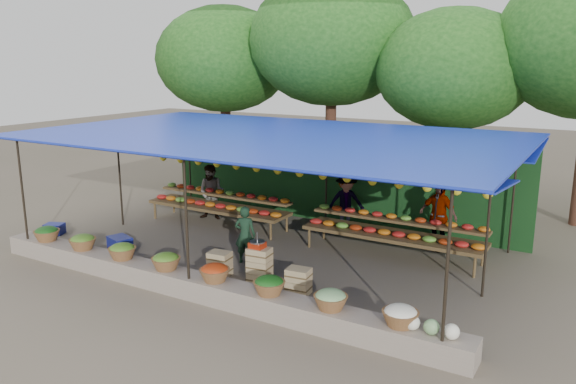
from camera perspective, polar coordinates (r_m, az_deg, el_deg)
The scene contains 16 objects.
ground at distance 13.22m, azimuth -1.81°, elevation -6.31°, with size 60.00×60.00×0.00m, color brown.
stone_curb at distance 11.07m, azimuth -9.49°, elevation -9.37°, with size 10.60×0.55×0.40m, color gray.
stall_canopy at distance 12.63m, azimuth -1.76°, elevation 5.32°, with size 10.80×6.60×2.82m.
produce_baskets at distance 11.00m, azimuth -9.96°, elevation -7.51°, with size 8.98×0.58×0.34m.
netting_backdrop at distance 15.55m, azimuth 4.33°, elevation 1.42°, with size 10.60×0.06×2.50m, color #184318.
tree_row at distance 17.73m, azimuth 10.33°, elevation 13.94°, with size 16.51×5.50×7.12m.
fruit_table_left at distance 15.47m, azimuth -7.00°, elevation -1.14°, with size 4.21×0.95×0.93m.
fruit_table_right at distance 13.16m, azimuth 10.68°, elevation -3.86°, with size 4.21×0.95×0.93m.
crate_counter at distance 11.43m, azimuth -3.03°, elevation -7.87°, with size 2.38×0.38×0.77m.
weighing_scale at distance 11.25m, azimuth -3.14°, elevation -5.31°, with size 0.31×0.31×0.33m.
vendor_seated at distance 12.50m, azimuth -4.38°, elevation -4.35°, with size 0.48×0.31×1.31m, color #17321F.
customer_left at distance 16.01m, azimuth -7.75°, elevation -0.02°, with size 0.76×0.59×1.57m, color slate.
customer_mid at distance 14.80m, azimuth 5.92°, elevation -1.08°, with size 1.01×0.58×1.57m, color slate.
customer_right at distance 13.75m, azimuth 14.99°, elevation -2.33°, with size 0.98×0.41×1.68m, color slate.
blue_crate_front at distance 13.96m, azimuth -16.69°, elevation -5.07°, with size 0.57×0.41×0.34m, color navy.
blue_crate_back at distance 15.86m, azimuth -22.64°, elevation -3.48°, with size 0.46×0.33×0.28m, color navy.
Camera 1 is at (6.63, -10.55, 4.42)m, focal length 35.00 mm.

